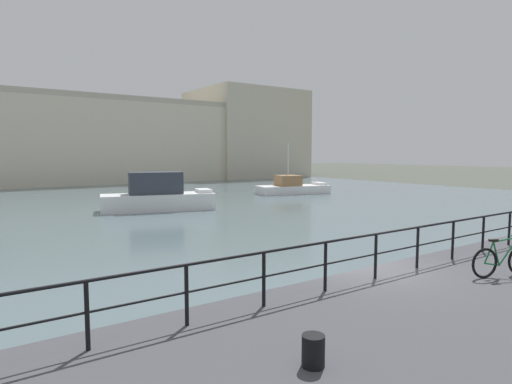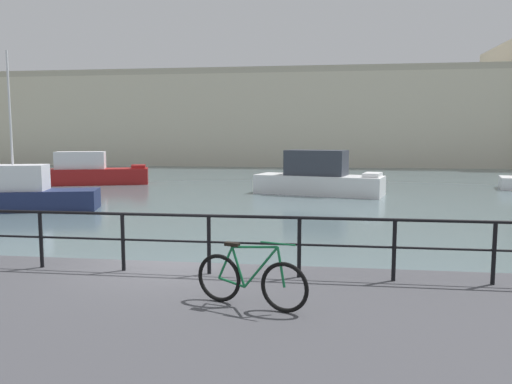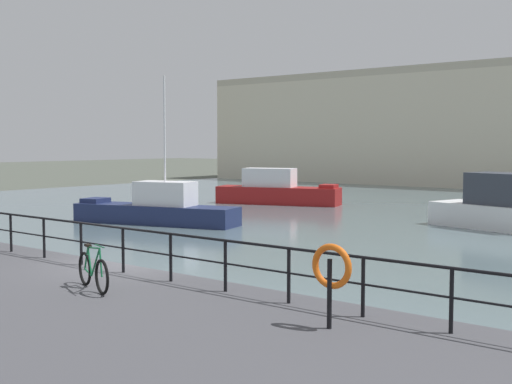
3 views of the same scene
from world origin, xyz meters
name	(u,v)px [view 1 (image 1 of 3)]	position (x,y,z in m)	size (l,w,h in m)	color
ground_plane	(369,307)	(0.00, 0.00, 0.00)	(240.00, 240.00, 0.00)	#4C5147
water_basin	(88,201)	(0.00, 30.20, 0.01)	(80.00, 60.00, 0.01)	slate
harbor_building	(100,140)	(7.36, 54.16, 5.77)	(79.58, 15.43, 14.32)	beige
moored_green_narrowboat	(292,187)	(18.08, 25.11, 0.64)	(7.50, 4.23, 5.02)	white
moored_blue_motorboat	(158,196)	(2.61, 21.03, 1.03)	(8.03, 4.32, 2.68)	white
quay_railing	(398,243)	(0.10, -0.75, 1.81)	(20.92, 0.07, 1.08)	black
parked_bicycle	(503,260)	(1.88, -2.36, 1.46)	(1.70, 0.62, 0.98)	black
mooring_bollard	(313,351)	(-4.70, -3.00, 1.29)	(0.32, 0.32, 0.44)	black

